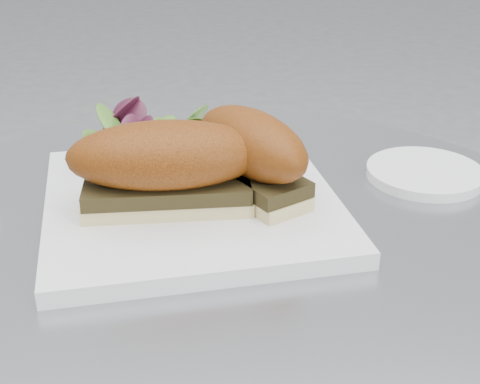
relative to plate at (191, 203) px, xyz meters
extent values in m
cylinder|color=#A5A7AC|center=(0.02, -0.06, -0.02)|extent=(0.70, 0.70, 0.02)
cube|color=white|center=(0.00, 0.00, 0.00)|extent=(0.29, 0.29, 0.02)
cube|color=#EDDF94|center=(-0.02, -0.02, 0.01)|extent=(0.15, 0.06, 0.01)
cube|color=black|center=(-0.02, -0.02, 0.03)|extent=(0.15, 0.07, 0.01)
ellipsoid|color=#75360B|center=(-0.02, -0.02, 0.06)|extent=(0.17, 0.08, 0.06)
cube|color=#EDDF94|center=(0.06, 0.00, 0.01)|extent=(0.10, 0.13, 0.01)
cube|color=black|center=(0.06, 0.00, 0.03)|extent=(0.10, 0.13, 0.01)
ellipsoid|color=#75360B|center=(0.06, 0.00, 0.06)|extent=(0.13, 0.16, 0.06)
cylinder|color=white|center=(0.25, 0.05, 0.00)|extent=(0.12, 0.12, 0.01)
camera|label=1|loc=(-0.02, -0.56, 0.29)|focal=50.00mm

